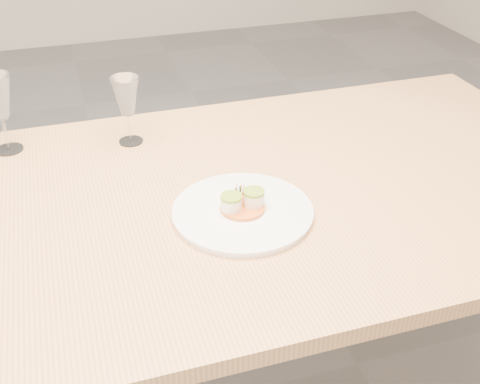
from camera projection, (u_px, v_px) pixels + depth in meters
name	position (u px, v px, depth m)	size (l,w,h in m)	color
dining_table	(133.00, 232.00, 1.42)	(2.40, 1.00, 0.75)	tan
dinner_plate	(243.00, 211.00, 1.36)	(0.32, 0.32, 0.08)	white
wine_glass_2	(126.00, 98.00, 1.59)	(0.08, 0.08, 0.19)	white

